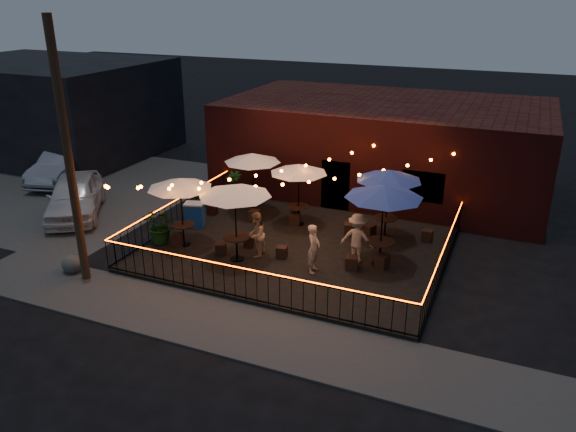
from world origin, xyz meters
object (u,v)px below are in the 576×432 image
at_px(cafe_table_4, 384,193).
at_px(cafe_table_5, 389,176).
at_px(cafe_table_1, 252,159).
at_px(cooler, 195,215).
at_px(boulder, 72,264).
at_px(cafe_table_0, 180,184).
at_px(utility_pole, 68,158).
at_px(cafe_table_3, 299,169).
at_px(cafe_table_2, 235,191).

xyz_separation_m(cafe_table_4, cafe_table_5, (-0.37, 2.19, -0.14)).
distance_m(cafe_table_1, cooler, 3.17).
height_order(cafe_table_1, cafe_table_5, cafe_table_5).
bearing_deg(boulder, cafe_table_0, 52.91).
bearing_deg(cooler, cafe_table_4, -19.52).
relative_size(cafe_table_1, cooler, 2.95).
xyz_separation_m(utility_pole, cafe_table_4, (8.39, 4.37, -1.33)).
height_order(cafe_table_0, cafe_table_1, cafe_table_0).
distance_m(cafe_table_3, cafe_table_4, 4.36).
distance_m(cafe_table_0, cafe_table_3, 4.51).
height_order(cafe_table_4, boulder, cafe_table_4).
distance_m(utility_pole, cafe_table_2, 5.05).
distance_m(utility_pole, boulder, 3.75).
bearing_deg(boulder, cafe_table_5, 36.29).
xyz_separation_m(cafe_table_0, cafe_table_1, (0.87, 3.80, -0.00)).
distance_m(cafe_table_1, cafe_table_3, 2.20).
bearing_deg(cafe_table_2, cafe_table_3, 78.69).
bearing_deg(cooler, cafe_table_3, 10.21).
distance_m(cafe_table_2, cafe_table_4, 4.74).
bearing_deg(cafe_table_1, cafe_table_0, -102.86).
bearing_deg(cooler, boulder, -127.57).
xyz_separation_m(cafe_table_3, cafe_table_5, (3.39, 0.02, 0.17)).
distance_m(utility_pole, cafe_table_4, 9.55).
distance_m(cafe_table_1, cafe_table_4, 6.48).
distance_m(cafe_table_1, boulder, 7.81).
xyz_separation_m(cafe_table_3, cafe_table_4, (3.77, -2.17, 0.31)).
height_order(cafe_table_0, cafe_table_3, cafe_table_0).
distance_m(cafe_table_4, boulder, 10.28).
height_order(cafe_table_1, cooler, cafe_table_1).
bearing_deg(cafe_table_1, cafe_table_5, -4.54).
height_order(cafe_table_2, cafe_table_4, cafe_table_4).
relative_size(cafe_table_1, cafe_table_5, 1.08).
height_order(cafe_table_0, cafe_table_4, cafe_table_4).
relative_size(cafe_table_1, cafe_table_3, 1.17).
height_order(utility_pole, boulder, utility_pole).
bearing_deg(cafe_table_0, cafe_table_2, -7.74).
bearing_deg(cafe_table_4, cafe_table_0, -170.17).
xyz_separation_m(utility_pole, cooler, (1.09, 4.77, -3.36)).
distance_m(cafe_table_5, boulder, 11.02).
distance_m(cafe_table_5, cooler, 7.40).
bearing_deg(cafe_table_5, cafe_table_2, -138.30).
xyz_separation_m(cafe_table_0, cooler, (-0.51, 1.57, -1.78)).
bearing_deg(cafe_table_0, cafe_table_4, 9.83).
relative_size(utility_pole, cafe_table_1, 2.84).
distance_m(cafe_table_2, cafe_table_5, 5.52).
xyz_separation_m(utility_pole, cafe_table_1, (2.47, 7.00, -1.59)).
distance_m(utility_pole, cafe_table_0, 3.91).
height_order(utility_pole, cafe_table_2, utility_pole).
height_order(utility_pole, cafe_table_3, utility_pole).
height_order(cafe_table_5, boulder, cafe_table_5).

